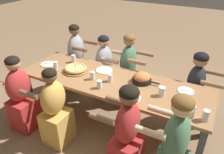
# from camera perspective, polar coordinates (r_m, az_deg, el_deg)

# --- Properties ---
(ground_plane) EXTENTS (18.00, 18.00, 0.00)m
(ground_plane) POSITION_cam_1_polar(r_m,az_deg,el_deg) (3.37, 0.00, -12.01)
(ground_plane) COLOR #896B4C
(ground_plane) RESTS_ON ground
(dining_table) EXTENTS (2.60, 0.82, 0.76)m
(dining_table) POSITION_cam_1_polar(r_m,az_deg,el_deg) (2.96, 0.00, -2.08)
(dining_table) COLOR #996B42
(dining_table) RESTS_ON ground
(pizza_board_main) EXTENTS (0.37, 0.37, 0.07)m
(pizza_board_main) POSITION_cam_1_polar(r_m,az_deg,el_deg) (3.18, -9.48, 2.10)
(pizza_board_main) COLOR #996B42
(pizza_board_main) RESTS_ON dining_table
(skillet_bowl) EXTENTS (0.37, 0.25, 0.14)m
(skillet_bowl) POSITION_cam_1_polar(r_m,az_deg,el_deg) (2.88, 7.80, -0.28)
(skillet_bowl) COLOR black
(skillet_bowl) RESTS_ON dining_table
(empty_plate_a) EXTENTS (0.20, 0.20, 0.02)m
(empty_plate_a) POSITION_cam_1_polar(r_m,az_deg,el_deg) (3.48, -16.52, 3.24)
(empty_plate_a) COLOR white
(empty_plate_a) RESTS_ON dining_table
(empty_plate_b) EXTENTS (0.20, 0.20, 0.02)m
(empty_plate_b) POSITION_cam_1_polar(r_m,az_deg,el_deg) (2.58, 5.31, -5.38)
(empty_plate_b) COLOR white
(empty_plate_b) RESTS_ON dining_table
(empty_plate_c) EXTENTS (0.20, 0.20, 0.02)m
(empty_plate_c) POSITION_cam_1_polar(r_m,az_deg,el_deg) (2.84, 18.69, -3.49)
(empty_plate_c) COLOR white
(empty_plate_c) RESTS_ON dining_table
(empty_plate_d) EXTENTS (0.24, 0.24, 0.02)m
(empty_plate_d) POSITION_cam_1_polar(r_m,az_deg,el_deg) (3.16, -2.08, 1.80)
(empty_plate_d) COLOR white
(empty_plate_d) RESTS_ON dining_table
(drinking_glass_a) EXTENTS (0.06, 0.06, 0.11)m
(drinking_glass_a) POSITION_cam_1_polar(r_m,az_deg,el_deg) (3.30, -14.47, 2.87)
(drinking_glass_a) COLOR silver
(drinking_glass_a) RESTS_ON dining_table
(drinking_glass_b) EXTENTS (0.06, 0.06, 0.11)m
(drinking_glass_b) POSITION_cam_1_polar(r_m,az_deg,el_deg) (2.73, -3.29, -2.08)
(drinking_glass_b) COLOR silver
(drinking_glass_b) RESTS_ON dining_table
(drinking_glass_c) EXTENTS (0.08, 0.08, 0.12)m
(drinking_glass_c) POSITION_cam_1_polar(r_m,az_deg,el_deg) (2.65, 12.85, -3.86)
(drinking_glass_c) COLOR silver
(drinking_glass_c) RESTS_ON dining_table
(drinking_glass_d) EXTENTS (0.06, 0.06, 0.11)m
(drinking_glass_d) POSITION_cam_1_polar(r_m,az_deg,el_deg) (2.93, -5.09, 0.25)
(drinking_glass_d) COLOR silver
(drinking_glass_d) RESTS_ON dining_table
(drinking_glass_e) EXTENTS (0.06, 0.06, 0.11)m
(drinking_glass_e) POSITION_cam_1_polar(r_m,az_deg,el_deg) (2.87, -0.50, -0.36)
(drinking_glass_e) COLOR silver
(drinking_glass_e) RESTS_ON dining_table
(drinking_glass_f) EXTENTS (0.07, 0.07, 0.14)m
(drinking_glass_f) POSITION_cam_1_polar(r_m,az_deg,el_deg) (2.41, 20.19, -8.42)
(drinking_glass_f) COLOR silver
(drinking_glass_f) RESTS_ON dining_table
(drinking_glass_g) EXTENTS (0.07, 0.07, 0.12)m
(drinking_glass_g) POSITION_cam_1_polar(r_m,az_deg,el_deg) (2.42, 23.24, -9.39)
(drinking_glass_g) COLOR silver
(drinking_glass_g) RESTS_ON dining_table
(drinking_glass_h) EXTENTS (0.07, 0.07, 0.12)m
(drinking_glass_h) POSITION_cam_1_polar(r_m,az_deg,el_deg) (3.44, -10.01, 4.63)
(drinking_glass_h) COLOR silver
(drinking_glass_h) RESTS_ON dining_table
(diner_near_midright) EXTENTS (0.51, 0.40, 1.16)m
(diner_near_midright) POSITION_cam_1_polar(r_m,az_deg,el_deg) (2.42, 3.92, -15.04)
(diner_near_midright) COLOR #B22D2D
(diner_near_midright) RESTS_ON ground
(diner_far_center) EXTENTS (0.51, 0.40, 1.20)m
(diner_far_center) POSITION_cam_1_polar(r_m,az_deg,el_deg) (3.54, 4.23, 0.92)
(diner_far_center) COLOR #477556
(diner_far_center) RESTS_ON ground
(diner_near_right) EXTENTS (0.51, 0.40, 1.21)m
(diner_near_right) POSITION_cam_1_polar(r_m,az_deg,el_deg) (2.32, 15.70, -18.13)
(diner_near_right) COLOR #477556
(diner_near_right) RESTS_ON ground
(diner_far_right) EXTENTS (0.51, 0.40, 1.12)m
(diner_far_right) POSITION_cam_1_polar(r_m,az_deg,el_deg) (3.34, 20.65, -3.57)
(diner_far_right) COLOR #232328
(diner_far_right) RESTS_ON ground
(diner_far_midleft) EXTENTS (0.51, 0.40, 1.11)m
(diner_far_midleft) POSITION_cam_1_polar(r_m,az_deg,el_deg) (3.73, -2.04, 1.89)
(diner_far_midleft) COLOR #99999E
(diner_far_midleft) RESTS_ON ground
(diner_near_midleft) EXTENTS (0.51, 0.40, 1.10)m
(diner_near_midleft) POSITION_cam_1_polar(r_m,az_deg,el_deg) (2.88, -14.64, -8.67)
(diner_near_midleft) COLOR gold
(diner_near_midleft) RESTS_ON ground
(diner_near_left) EXTENTS (0.51, 0.40, 1.13)m
(diner_near_left) POSITION_cam_1_polar(r_m,az_deg,el_deg) (3.25, -22.66, -4.97)
(diner_near_left) COLOR #B22D2D
(diner_near_left) RESTS_ON ground
(diner_far_left) EXTENTS (0.51, 0.40, 1.21)m
(diner_far_left) POSITION_cam_1_polar(r_m,az_deg,el_deg) (3.99, -9.12, 4.21)
(diner_far_left) COLOR #99999E
(diner_far_left) RESTS_ON ground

